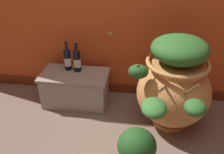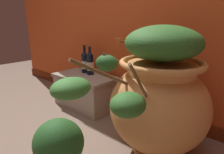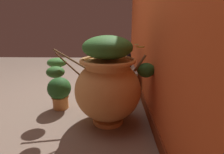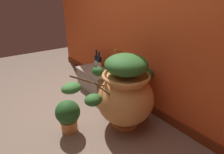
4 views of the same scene
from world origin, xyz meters
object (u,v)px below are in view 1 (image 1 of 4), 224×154
terracotta_urn (174,85)px  wine_bottle_left (77,60)px  potted_shrub (137,149)px  wine_bottle_middle (67,58)px

terracotta_urn → wine_bottle_left: 0.97m
potted_shrub → terracotta_urn: bearing=64.3°
wine_bottle_left → potted_shrub: bearing=-52.4°
terracotta_urn → potted_shrub: terracotta_urn is taller
wine_bottle_middle → potted_shrub: bearing=-48.8°
potted_shrub → wine_bottle_middle: bearing=131.2°
terracotta_urn → potted_shrub: bearing=-115.7°
terracotta_urn → wine_bottle_middle: size_ratio=3.68×
wine_bottle_left → wine_bottle_middle: 0.10m
wine_bottle_middle → potted_shrub: size_ratio=0.79×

